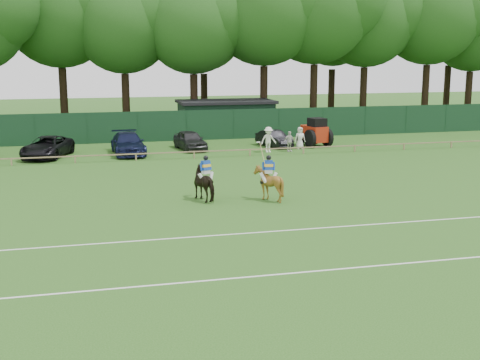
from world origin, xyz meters
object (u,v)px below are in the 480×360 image
object	(u,v)px
estate_black	(274,139)
spectator_mid	(289,141)
sedan_navy	(128,144)
tractor	(315,133)
horse_dark	(206,183)
spectator_left	(268,140)
hatch_grey	(190,140)
spectator_right	(300,138)
suv_black	(47,147)
utility_shed	(226,117)
horse_chestnut	(268,183)

from	to	relation	value
estate_black	spectator_mid	size ratio (longest dim) A/B	2.50
sedan_navy	spectator_mid	world-z (taller)	sedan_navy
sedan_navy	tractor	distance (m)	14.46
horse_dark	spectator_left	xyz separation A→B (m)	(7.41, 14.02, 0.09)
estate_black	tractor	bearing A→B (deg)	-23.58
hatch_grey	spectator_right	xyz separation A→B (m)	(8.16, -1.59, 0.11)
spectator_right	sedan_navy	bearing A→B (deg)	177.31
spectator_left	spectator_right	xyz separation A→B (m)	(2.81, 1.04, -0.10)
spectator_left	tractor	size ratio (longest dim) A/B	0.63
tractor	suv_black	bearing A→B (deg)	169.78
hatch_grey	spectator_right	world-z (taller)	spectator_right
spectator_mid	estate_black	bearing A→B (deg)	84.48
sedan_navy	spectator_left	world-z (taller)	spectator_left
spectator_left	utility_shed	bearing A→B (deg)	84.42
suv_black	spectator_mid	world-z (taller)	spectator_mid
utility_shed	tractor	world-z (taller)	utility_shed
sedan_navy	estate_black	size ratio (longest dim) A/B	1.39
spectator_left	utility_shed	world-z (taller)	utility_shed
hatch_grey	tractor	distance (m)	9.78
spectator_right	tractor	distance (m)	1.91
sedan_navy	hatch_grey	size ratio (longest dim) A/B	1.25
horse_chestnut	spectator_left	xyz separation A→B (m)	(4.42, 14.80, 0.08)
horse_dark	spectator_right	distance (m)	18.20
sedan_navy	estate_black	world-z (taller)	sedan_navy
spectator_left	tractor	distance (m)	4.87
suv_black	spectator_right	size ratio (longest dim) A/B	3.17
sedan_navy	spectator_right	distance (m)	12.85
spectator_right	spectator_mid	bearing A→B (deg)	-137.07
hatch_grey	tractor	bearing A→B (deg)	-11.59
spectator_mid	horse_dark	bearing A→B (deg)	-135.04
spectator_right	spectator_left	bearing A→B (deg)	-159.92
spectator_left	spectator_mid	xyz separation A→B (m)	(1.56, -0.13, -0.17)
sedan_navy	utility_shed	world-z (taller)	utility_shed
suv_black	hatch_grey	bearing A→B (deg)	24.83
hatch_grey	tractor	world-z (taller)	tractor
spectator_left	horse_chestnut	bearing A→B (deg)	-116.18
horse_dark	spectator_left	world-z (taller)	spectator_left
horse_dark	sedan_navy	size ratio (longest dim) A/B	0.38
sedan_navy	spectator_mid	bearing A→B (deg)	-10.50
estate_black	utility_shed	distance (m)	8.38
horse_chestnut	hatch_grey	size ratio (longest dim) A/B	0.40
horse_dark	hatch_grey	world-z (taller)	horse_dark
horse_chestnut	hatch_grey	distance (m)	17.46
horse_chestnut	spectator_mid	xyz separation A→B (m)	(5.98, 14.67, -0.10)
suv_black	sedan_navy	world-z (taller)	sedan_navy
spectator_mid	utility_shed	xyz separation A→B (m)	(-2.31, 10.82, 0.78)
sedan_navy	tractor	bearing A→B (deg)	-0.24
estate_black	spectator_left	xyz separation A→B (m)	(-1.24, -2.60, 0.31)
suv_black	estate_black	bearing A→B (deg)	22.31
spectator_left	hatch_grey	bearing A→B (deg)	144.25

